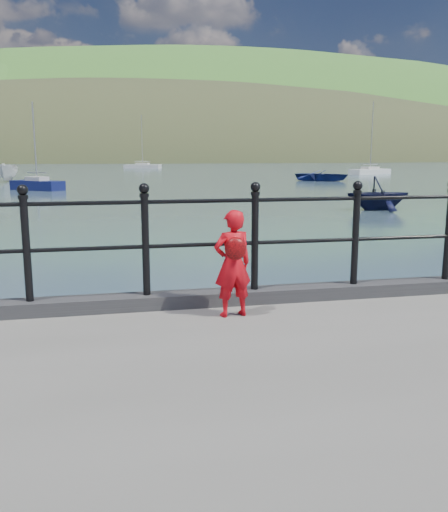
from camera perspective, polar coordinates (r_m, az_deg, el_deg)
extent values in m
plane|color=#2D4251|center=(6.50, -2.51, -13.31)|extent=(600.00, 600.00, 0.00)
cube|color=#28282B|center=(6.00, -2.35, -4.47)|extent=(60.00, 0.30, 0.15)
cylinder|color=black|center=(5.87, -2.40, 1.20)|extent=(18.00, 0.04, 0.04)
cylinder|color=black|center=(5.81, -2.43, 5.80)|extent=(18.00, 0.04, 0.04)
cylinder|color=black|center=(5.85, -20.06, 0.51)|extent=(0.08, 0.08, 1.05)
sphere|color=black|center=(5.78, -20.45, 6.53)|extent=(0.11, 0.11, 0.11)
cylinder|color=black|center=(5.80, -8.25, 0.98)|extent=(0.08, 0.08, 1.05)
sphere|color=black|center=(5.73, -8.41, 7.05)|extent=(0.11, 0.11, 0.11)
cylinder|color=black|center=(6.00, 3.26, 1.39)|extent=(0.08, 0.08, 1.05)
sphere|color=black|center=(5.93, 3.33, 7.27)|extent=(0.11, 0.11, 0.11)
cylinder|color=black|center=(6.42, 13.66, 1.72)|extent=(0.08, 0.08, 1.05)
sphere|color=black|center=(6.35, 13.90, 7.20)|extent=(0.11, 0.11, 0.11)
cylinder|color=black|center=(7.02, 22.52, 1.95)|extent=(0.08, 0.08, 1.05)
ellipsoid|color=#333A21|center=(202.75, -6.16, 5.52)|extent=(400.00, 100.00, 88.00)
ellipsoid|color=#387026|center=(269.56, 1.04, 4.30)|extent=(600.00, 180.00, 156.00)
cube|color=silver|center=(187.18, -15.76, 10.40)|extent=(9.00, 6.00, 6.00)
cube|color=#4C4744|center=(187.23, -15.82, 11.62)|extent=(9.50, 6.50, 2.00)
cube|color=silver|center=(187.82, -6.43, 10.73)|extent=(9.00, 6.00, 6.00)
cube|color=#4C4744|center=(187.87, -6.45, 11.95)|extent=(9.50, 6.50, 2.00)
cube|color=silver|center=(192.43, 1.74, 10.78)|extent=(9.00, 6.00, 6.00)
cube|color=#4C4744|center=(192.48, 1.75, 11.97)|extent=(9.50, 6.50, 2.00)
imported|color=red|center=(5.49, 0.91, -0.81)|extent=(0.44, 0.32, 1.10)
ellipsoid|color=red|center=(5.33, 1.23, 0.77)|extent=(0.22, 0.11, 0.23)
imported|color=navy|center=(55.41, 10.31, 8.36)|extent=(6.51, 6.56, 1.12)
imported|color=silver|center=(56.67, -21.84, 8.16)|extent=(1.88, 4.69, 1.79)
imported|color=black|center=(26.97, 15.93, 6.37)|extent=(3.22, 2.83, 1.61)
cube|color=white|center=(75.01, 15.12, 8.49)|extent=(6.83, 4.59, 0.90)
cube|color=beige|center=(75.00, 15.13, 8.87)|extent=(2.67, 2.18, 0.50)
cylinder|color=#A5A5A8|center=(75.01, 15.30, 12.13)|extent=(0.10, 0.10, 8.63)
cylinder|color=#A5A5A8|center=(74.99, 15.15, 9.29)|extent=(2.74, 1.38, 0.06)
cube|color=#12184F|center=(42.90, -19.04, 6.91)|extent=(4.20, 3.92, 0.90)
cube|color=beige|center=(42.87, -19.08, 7.57)|extent=(1.79, 1.74, 0.50)
cylinder|color=#A5A5A8|center=(42.84, -19.31, 11.29)|extent=(0.10, 0.10, 5.67)
cylinder|color=#A5A5A8|center=(42.85, -19.13, 8.31)|extent=(1.52, 1.34, 0.06)
cube|color=silver|center=(104.14, -8.56, 9.25)|extent=(7.09, 4.51, 0.90)
cube|color=beige|center=(104.13, -8.57, 9.52)|extent=(2.76, 2.24, 0.50)
cylinder|color=#A5A5A8|center=(104.15, -8.64, 12.00)|extent=(0.10, 0.10, 9.10)
cylinder|color=#A5A5A8|center=(104.12, -8.58, 9.83)|extent=(2.86, 1.23, 0.06)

